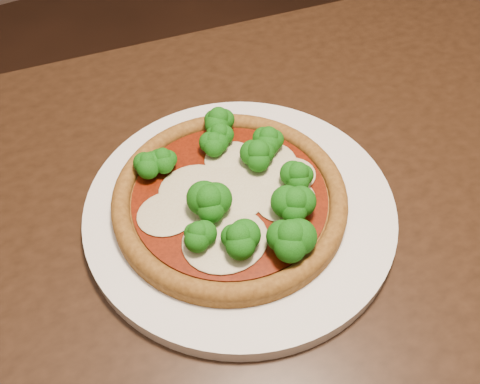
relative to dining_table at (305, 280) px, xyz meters
name	(u,v)px	position (x,y,z in m)	size (l,w,h in m)	color
dining_table	(305,280)	(0.00, 0.00, 0.00)	(1.25, 0.98, 0.75)	black
plate	(240,209)	(-0.06, 0.06, 0.11)	(0.35, 0.35, 0.02)	white
pizza	(233,194)	(-0.07, 0.07, 0.13)	(0.26, 0.26, 0.06)	brown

